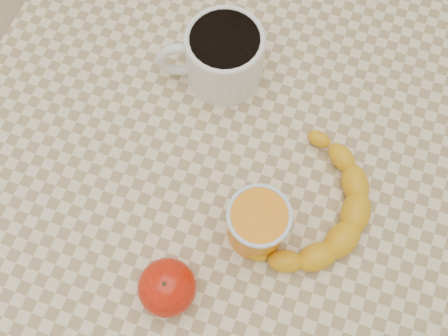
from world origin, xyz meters
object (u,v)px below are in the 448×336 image
(coffee_mug, at_px, (222,56))
(apple, at_px, (167,287))
(table, at_px, (224,192))
(orange_juice_glass, at_px, (257,224))
(banana, at_px, (312,210))

(coffee_mug, relative_size, apple, 1.92)
(table, relative_size, apple, 9.23)
(coffee_mug, height_order, orange_juice_glass, coffee_mug)
(table, bearing_deg, orange_juice_glass, -43.65)
(orange_juice_glass, bearing_deg, banana, 39.69)
(coffee_mug, xyz_separation_m, orange_juice_glass, (0.12, -0.21, -0.00))
(apple, distance_m, banana, 0.21)
(coffee_mug, distance_m, apple, 0.33)
(apple, bearing_deg, orange_juice_glass, 54.58)
(table, distance_m, orange_juice_glass, 0.16)
(banana, bearing_deg, orange_juice_glass, -120.22)
(coffee_mug, distance_m, orange_juice_glass, 0.25)
(coffee_mug, relative_size, orange_juice_glass, 1.80)
(table, bearing_deg, apple, -93.18)
(banana, bearing_deg, coffee_mug, 158.98)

